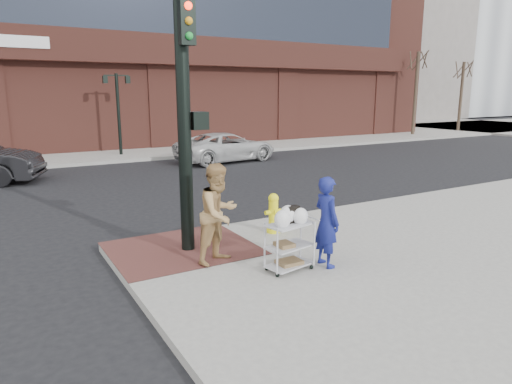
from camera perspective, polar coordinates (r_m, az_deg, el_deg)
ground at (r=8.90m, az=-3.44°, el=-8.98°), size 220.00×220.00×0.00m
sidewalk_far at (r=42.73m, az=-8.00°, el=7.98°), size 65.00×36.00×0.15m
brick_curb_ramp at (r=9.39m, az=-9.26°, el=-6.94°), size 2.80×2.40×0.01m
filler_block at (r=63.30m, az=14.19°, el=17.20°), size 14.00×20.00×18.00m
bare_tree_a at (r=36.73m, az=19.67°, el=16.38°), size 1.80×1.80×7.20m
bare_tree_b at (r=41.71m, az=24.60°, el=14.78°), size 1.80×1.80×6.70m
lamp_post at (r=24.11m, az=-16.86°, el=10.36°), size 1.32×0.22×4.00m
traffic_signal_pole at (r=8.81m, az=-8.80°, el=9.59°), size 0.61×0.51×5.00m
woman_blue at (r=8.25m, az=8.82°, el=-3.70°), size 0.42×0.62×1.65m
pedestrian_tan at (r=8.34m, az=-4.65°, el=-2.69°), size 1.10×1.00×1.85m
minivan_white at (r=21.88m, az=-3.73°, el=5.63°), size 5.23×2.97×1.38m
utility_cart at (r=8.05m, az=4.21°, el=-6.22°), size 0.90×0.61×1.15m
fire_hydrant at (r=10.20m, az=2.18°, el=-2.58°), size 0.42×0.30×0.90m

